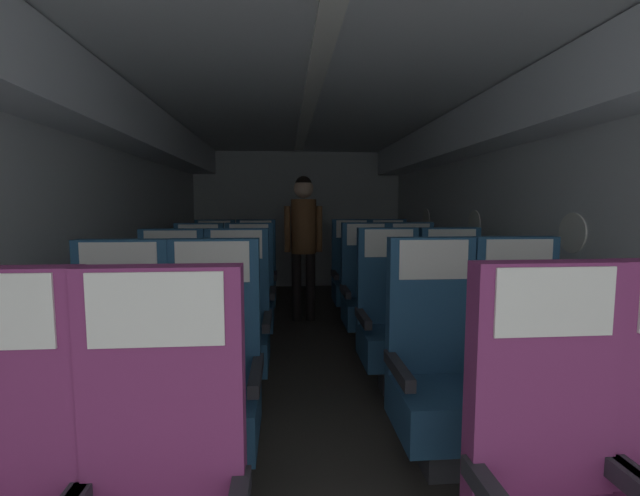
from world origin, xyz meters
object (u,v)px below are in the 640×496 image
at_px(seat_b_right_aisle, 523,371).
at_px(seat_c_left_window, 170,329).
at_px(seat_c_right_window, 390,323).
at_px(seat_e_right_window, 352,278).
at_px(flight_attendant, 303,232).
at_px(seat_c_right_aisle, 454,322).
at_px(seat_b_left_window, 117,386).
at_px(seat_d_left_window, 198,299).
at_px(seat_c_left_aisle, 237,327).
at_px(seat_e_left_aisle, 256,280).
at_px(seat_b_right_window, 437,374).
at_px(seat_d_right_aisle, 413,295).
at_px(seat_e_left_window, 214,281).
at_px(seat_b_left_aisle, 213,382).
at_px(seat_d_left_aisle, 249,297).
at_px(seat_d_right_window, 367,296).
at_px(seat_e_right_aisle, 389,278).

height_order(seat_b_right_aisle, seat_c_left_window, same).
distance_m(seat_c_right_window, seat_e_right_window, 1.85).
bearing_deg(flight_attendant, seat_c_right_aisle, 101.96).
height_order(seat_b_left_window, seat_d_left_window, same).
bearing_deg(seat_c_left_aisle, seat_e_left_aisle, 89.82).
bearing_deg(seat_b_right_window, seat_c_left_aisle, 139.74).
xyz_separation_m(seat_b_left_window, seat_d_right_aisle, (1.97, 1.87, 0.00)).
xyz_separation_m(seat_b_right_aisle, seat_e_left_window, (-1.99, 2.77, 0.00)).
height_order(seat_b_left_aisle, seat_c_left_window, same).
height_order(seat_d_left_aisle, seat_e_left_aisle, same).
relative_size(seat_e_left_aisle, seat_e_right_window, 1.00).
bearing_deg(seat_b_right_aisle, seat_e_left_aisle, 118.74).
height_order(seat_b_left_window, seat_d_left_aisle, same).
bearing_deg(seat_d_right_aisle, seat_c_right_aisle, -89.00).
height_order(seat_c_left_window, seat_d_left_aisle, same).
distance_m(seat_d_left_aisle, seat_d_right_aisle, 1.52).
relative_size(seat_b_right_window, seat_e_left_aisle, 1.00).
bearing_deg(seat_c_left_window, seat_b_right_window, -30.73).
height_order(seat_c_right_window, seat_e_left_aisle, same).
distance_m(seat_b_left_window, seat_e_left_aisle, 2.84).
bearing_deg(seat_b_left_window, seat_c_right_aisle, 24.97).
height_order(seat_b_right_window, seat_d_left_aisle, same).
distance_m(seat_b_left_aisle, seat_d_left_window, 1.90).
relative_size(seat_b_right_window, seat_d_right_window, 1.00).
relative_size(seat_b_left_window, seat_b_right_window, 1.00).
bearing_deg(seat_d_right_window, seat_d_left_aisle, 179.61).
bearing_deg(seat_e_right_aisle, flight_attendant, 178.97).
bearing_deg(seat_d_right_window, seat_d_right_aisle, 1.04).
distance_m(seat_b_right_aisle, seat_e_left_aisle, 3.18).
height_order(seat_b_right_window, seat_c_left_window, same).
bearing_deg(seat_c_right_window, seat_e_right_window, 89.47).
height_order(seat_b_right_aisle, seat_d_right_window, same).
xyz_separation_m(seat_d_left_aisle, flight_attendant, (0.53, 0.94, 0.54)).
xyz_separation_m(seat_b_right_window, flight_attendant, (-0.54, 2.80, 0.54)).
relative_size(seat_b_left_window, seat_d_right_window, 1.00).
bearing_deg(flight_attendant, seat_e_right_window, 162.81).
xyz_separation_m(seat_d_left_aisle, seat_e_left_window, (-0.46, 0.91, 0.00)).
relative_size(seat_d_right_aisle, seat_e_left_aisle, 1.00).
relative_size(seat_c_left_window, seat_e_left_window, 1.00).
xyz_separation_m(seat_c_left_aisle, seat_e_left_window, (-0.45, 1.85, 0.00)).
height_order(seat_c_left_aisle, seat_e_left_aisle, same).
relative_size(seat_b_right_aisle, seat_d_left_aisle, 1.00).
bearing_deg(flight_attendant, seat_e_left_window, -14.43).
relative_size(seat_c_right_window, seat_d_left_aisle, 1.00).
xyz_separation_m(seat_d_left_aisle, seat_e_left_aisle, (-0.00, 0.93, 0.00)).
bearing_deg(seat_e_left_aisle, seat_b_right_aisle, -61.26).
relative_size(seat_b_left_aisle, seat_c_left_window, 1.00).
bearing_deg(flight_attendant, seat_c_left_aisle, 57.91).
height_order(seat_b_left_aisle, seat_e_right_aisle, same).
bearing_deg(seat_c_right_window, seat_c_right_aisle, -2.44).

